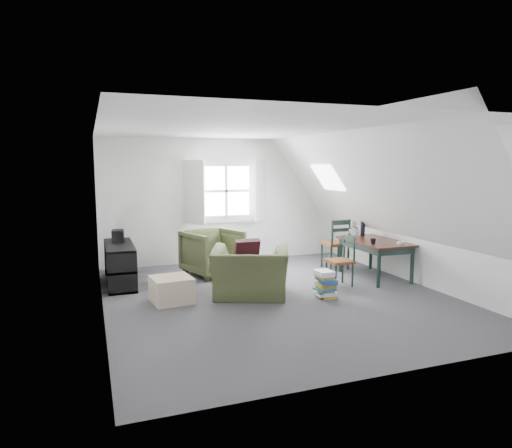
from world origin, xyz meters
name	(u,v)px	position (x,y,z in m)	size (l,w,h in m)	color
floor	(277,297)	(0.00, 0.00, 0.00)	(5.50, 5.50, 0.00)	#454549
ceiling	(278,129)	(0.00, 0.00, 2.50)	(5.50, 5.50, 0.00)	white
wall_back	(225,201)	(0.00, 2.75, 1.25)	(5.00, 5.00, 0.00)	white
wall_front	(393,246)	(0.00, -2.75, 1.25)	(5.00, 5.00, 0.00)	white
wall_left	(100,222)	(-2.50, 0.00, 1.25)	(5.50, 5.50, 0.00)	white
wall_right	(416,209)	(2.50, 0.00, 1.25)	(5.50, 5.50, 0.00)	white
slope_left	(172,181)	(-1.55, 0.00, 1.78)	(5.50, 5.50, 0.00)	white
slope_right	(368,178)	(1.55, 0.00, 1.78)	(5.50, 5.50, 0.00)	white
dormer_window	(226,191)	(0.00, 2.68, 1.45)	(1.71, 0.35, 1.30)	white
skylight	(328,178)	(1.55, 1.30, 1.75)	(0.55, 0.75, 0.04)	white
armchair_near	(250,296)	(-0.38, 0.18, 0.00)	(1.13, 0.99, 0.74)	#414928
armchair_far	(213,275)	(-0.57, 1.66, 0.00)	(0.88, 0.91, 0.83)	#414928
throw_pillow	(247,251)	(-0.38, 0.33, 0.66)	(0.38, 0.11, 0.38)	#330E17
ottoman	(172,290)	(-1.54, 0.28, 0.18)	(0.55, 0.55, 0.37)	#C2AC91
dining_table	(375,245)	(2.07, 0.49, 0.58)	(0.80, 1.33, 0.66)	black
demijohn	(354,231)	(1.92, 0.94, 0.78)	(0.20, 0.20, 0.28)	silver
vase_twigs	(363,228)	(2.17, 1.04, 0.81)	(0.09, 0.09, 0.67)	black
cup	(373,244)	(1.82, 0.19, 0.66)	(0.10, 0.10, 0.09)	black
paper_box	(401,243)	(2.27, 0.04, 0.68)	(0.12, 0.08, 0.04)	white
dining_chair_far	(336,243)	(1.77, 1.33, 0.50)	(0.45, 0.45, 0.96)	brown
dining_chair_near	(341,260)	(1.24, 0.23, 0.43)	(0.38, 0.38, 0.82)	brown
media_shelf	(120,267)	(-2.18, 1.52, 0.31)	(0.44, 1.33, 0.68)	black
electronics_box	(118,236)	(-2.18, 1.81, 0.77)	(0.20, 0.27, 0.22)	black
magazine_stack	(325,284)	(0.67, -0.28, 0.20)	(0.31, 0.36, 0.41)	#B29933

